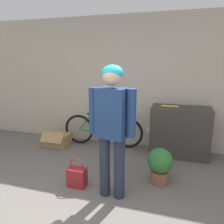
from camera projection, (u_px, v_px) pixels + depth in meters
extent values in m
cube|color=#B7AD99|center=(123.00, 82.00, 4.43)|extent=(8.00, 0.06, 2.60)
cube|color=white|center=(149.00, 130.00, 4.47)|extent=(0.08, 0.01, 0.12)
cube|color=#38332D|center=(180.00, 132.00, 4.02)|extent=(1.04, 0.50, 0.92)
cylinder|color=#23283D|center=(105.00, 166.00, 2.82)|extent=(0.14, 0.14, 0.81)
cylinder|color=#23283D|center=(119.00, 168.00, 2.77)|extent=(0.14, 0.14, 0.81)
cube|color=navy|center=(112.00, 113.00, 2.63)|extent=(0.39, 0.30, 0.61)
cylinder|color=navy|center=(94.00, 111.00, 2.69)|extent=(0.12, 0.12, 0.58)
cylinder|color=navy|center=(131.00, 113.00, 2.56)|extent=(0.12, 0.12, 0.58)
sphere|color=#DBB28E|center=(112.00, 76.00, 2.53)|extent=(0.22, 0.22, 0.22)
ellipsoid|color=#23B7CC|center=(112.00, 73.00, 2.53)|extent=(0.25, 0.23, 0.19)
torus|color=black|center=(79.00, 129.00, 4.63)|extent=(0.63, 0.09, 0.63)
torus|color=black|center=(127.00, 133.00, 4.39)|extent=(0.63, 0.09, 0.63)
cylinder|color=#237A38|center=(88.00, 131.00, 4.59)|extent=(0.40, 0.06, 0.08)
cylinder|color=#237A38|center=(85.00, 122.00, 4.55)|extent=(0.32, 0.05, 0.35)
cylinder|color=#237A38|center=(94.00, 124.00, 4.51)|extent=(0.14, 0.04, 0.39)
cylinder|color=#237A38|center=(109.00, 125.00, 4.44)|extent=(0.54, 0.07, 0.40)
cylinder|color=#237A38|center=(106.00, 116.00, 4.41)|extent=(0.63, 0.07, 0.05)
cylinder|color=#237A38|center=(125.00, 125.00, 4.37)|extent=(0.16, 0.04, 0.33)
cylinder|color=#237A38|center=(123.00, 116.00, 4.33)|extent=(0.07, 0.04, 0.08)
cylinder|color=#237A38|center=(124.00, 115.00, 4.32)|extent=(0.05, 0.46, 0.02)
ellipsoid|color=black|center=(92.00, 114.00, 4.48)|extent=(0.22, 0.09, 0.05)
ellipsoid|color=#EAD64C|center=(170.00, 106.00, 3.90)|extent=(0.15, 0.04, 0.04)
ellipsoid|color=#EAD64C|center=(164.00, 106.00, 3.95)|extent=(0.14, 0.09, 0.03)
ellipsoid|color=#EAD64C|center=(176.00, 107.00, 3.89)|extent=(0.14, 0.09, 0.03)
sphere|color=brown|center=(161.00, 106.00, 3.97)|extent=(0.02, 0.02, 0.02)
cube|color=maroon|center=(77.00, 177.00, 3.07)|extent=(0.25, 0.16, 0.27)
torus|color=maroon|center=(77.00, 166.00, 3.03)|extent=(0.21, 0.02, 0.21)
cube|color=#A87F51|center=(57.00, 139.00, 4.60)|extent=(0.51, 0.41, 0.24)
cube|color=#A87F51|center=(52.00, 138.00, 4.38)|extent=(0.48, 0.15, 0.18)
cylinder|color=brown|center=(159.00, 176.00, 3.17)|extent=(0.26, 0.26, 0.19)
sphere|color=#2D6B2D|center=(160.00, 161.00, 3.11)|extent=(0.36, 0.36, 0.36)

